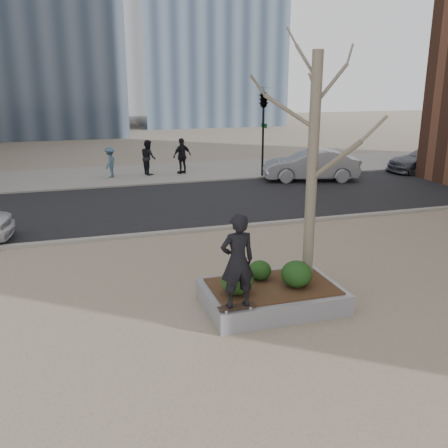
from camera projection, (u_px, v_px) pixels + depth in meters
name	position (u px, v px, depth m)	size (l,w,h in m)	color
ground	(229.00, 312.00, 10.93)	(120.00, 120.00, 0.00)	gray
street	(153.00, 205.00, 20.09)	(60.00, 8.00, 0.02)	black
far_sidewalk	(132.00, 174.00, 26.51)	(60.00, 6.00, 0.02)	gray
planter	(272.00, 296.00, 11.15)	(3.00, 2.00, 0.45)	gray
planter_mulch	(272.00, 286.00, 11.08)	(2.70, 1.70, 0.04)	#382314
sycamore_tree	(314.00, 133.00, 10.71)	(2.80, 2.80, 6.60)	gray
shrub_left	(237.00, 281.00, 10.57)	(0.69, 0.69, 0.59)	#1C3E13
shrub_middle	(260.00, 270.00, 11.35)	(0.53, 0.53, 0.45)	#153811
shrub_right	(297.00, 274.00, 10.94)	(0.69, 0.69, 0.59)	#183410
skateboard	(237.00, 308.00, 10.01)	(0.78, 0.20, 0.07)	black
skateboarder	(237.00, 261.00, 9.73)	(0.70, 0.46, 1.92)	black
car_silver	(311.00, 165.00, 24.71)	(1.62, 4.64, 1.53)	gray
car_third	(429.00, 160.00, 27.00)	(1.88, 4.62, 1.34)	#52535E
pedestrian_a	(148.00, 157.00, 26.20)	(0.88, 0.69, 1.82)	black
pedestrian_b	(110.00, 162.00, 25.45)	(1.01, 0.58, 1.57)	#426177
pedestrian_c	(182.00, 156.00, 26.44)	(1.10, 0.46, 1.88)	black
traffic_light_far	(263.00, 133.00, 25.53)	(0.60, 2.48, 4.50)	black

